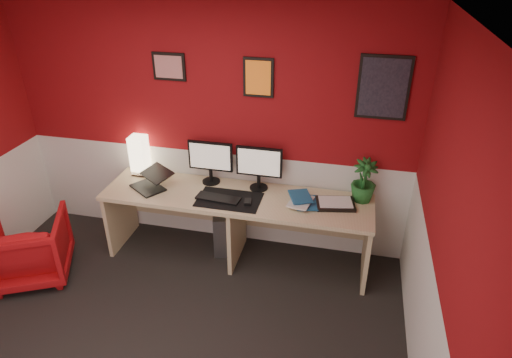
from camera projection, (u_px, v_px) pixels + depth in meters
name	position (u px, v px, depth m)	size (l,w,h in m)	color
ceiling	(91.00, 29.00, 2.32)	(4.00, 3.50, 0.01)	white
wall_back	(209.00, 129.00, 4.41)	(4.00, 0.01, 2.50)	maroon
wall_right	(450.00, 274.00, 2.52)	(0.01, 3.50, 2.50)	maroon
wainscot_back	(212.00, 195.00, 4.77)	(4.00, 0.01, 1.00)	silver
desk	(237.00, 227.00, 4.47)	(2.60, 0.65, 0.73)	tan
shoji_lamp	(140.00, 156.00, 4.61)	(0.16, 0.16, 0.40)	#FFE5B2
laptop	(147.00, 179.00, 4.37)	(0.33, 0.23, 0.22)	black
monitor_left	(210.00, 156.00, 4.40)	(0.45, 0.06, 0.58)	black
monitor_right	(259.00, 162.00, 4.29)	(0.45, 0.06, 0.58)	black
desk_mat	(229.00, 200.00, 4.23)	(0.60, 0.38, 0.01)	black
keyboard	(218.00, 198.00, 4.23)	(0.42, 0.14, 0.02)	black
mouse	(248.00, 202.00, 4.16)	(0.06, 0.10, 0.03)	black
book_bottom	(297.00, 203.00, 4.16)	(0.20, 0.27, 0.03)	#1B547F
book_middle	(291.00, 200.00, 4.16)	(0.19, 0.26, 0.02)	silver
book_top	(290.00, 198.00, 4.15)	(0.19, 0.25, 0.02)	#1B547F
zen_tray	(335.00, 204.00, 4.14)	(0.35, 0.25, 0.03)	black
potted_plant	(364.00, 181.00, 4.13)	(0.23, 0.23, 0.41)	#19591E
pc_tower	(224.00, 228.00, 4.71)	(0.20, 0.45, 0.45)	#99999E
armchair	(29.00, 248.00, 4.25)	(0.68, 0.70, 0.63)	#B2070B
art_left	(169.00, 67.00, 4.18)	(0.32, 0.02, 0.26)	red
art_center	(258.00, 78.00, 4.04)	(0.28, 0.02, 0.36)	orange
art_right	(383.00, 88.00, 3.83)	(0.44, 0.02, 0.56)	black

